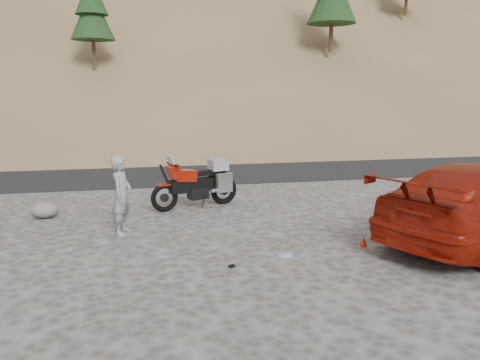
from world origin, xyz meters
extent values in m
plane|color=#3E3C3A|center=(0.00, 0.00, 0.00)|extent=(140.00, 140.00, 0.00)
cube|color=black|center=(0.00, 9.00, 0.00)|extent=(120.00, 7.00, 0.05)
cube|color=brown|center=(2.00, 30.00, 8.00)|extent=(110.00, 51.90, 46.72)
cube|color=brown|center=(2.00, 30.00, 8.30)|extent=(110.00, 43.28, 36.46)
cylinder|color=#3C2416|center=(-4.00, 14.00, 4.90)|extent=(0.17, 0.17, 1.40)
cone|color=black|center=(-4.00, 14.00, 6.44)|extent=(2.00, 2.00, 2.25)
cylinder|color=#3C2416|center=(8.00, 15.00, 5.94)|extent=(0.22, 0.22, 1.82)
cylinder|color=#3C2416|center=(14.00, 18.00, 8.32)|extent=(0.18, 0.18, 1.54)
torus|color=black|center=(-1.44, 2.45, 0.36)|extent=(0.73, 0.37, 0.73)
cylinder|color=black|center=(-1.44, 2.45, 0.36)|extent=(0.23, 0.14, 0.22)
torus|color=black|center=(0.17, 3.02, 0.36)|extent=(0.78, 0.40, 0.77)
cylinder|color=black|center=(0.17, 3.02, 0.36)|extent=(0.26, 0.16, 0.24)
cylinder|color=black|center=(-1.36, 2.48, 0.77)|extent=(0.41, 0.20, 0.89)
cylinder|color=black|center=(-1.21, 2.53, 1.19)|extent=(0.27, 0.66, 0.05)
cube|color=black|center=(-0.66, 2.72, 0.61)|extent=(1.34, 0.69, 0.33)
cube|color=black|center=(-0.56, 2.76, 0.39)|extent=(0.58, 0.48, 0.31)
cube|color=maroon|center=(-0.90, 2.64, 0.88)|extent=(0.66, 0.50, 0.34)
cube|color=maroon|center=(-1.18, 2.54, 1.02)|extent=(0.44, 0.46, 0.39)
cube|color=silver|center=(-1.25, 2.51, 1.30)|extent=(0.23, 0.36, 0.28)
cube|color=black|center=(-0.40, 2.81, 0.91)|extent=(0.65, 0.43, 0.13)
cube|color=black|center=(-0.01, 2.95, 0.86)|extent=(0.43, 0.32, 0.11)
cube|color=silver|center=(0.13, 2.70, 0.64)|extent=(0.46, 0.27, 0.50)
cube|color=silver|center=(-0.06, 3.24, 0.64)|extent=(0.46, 0.27, 0.50)
cube|color=gray|center=(0.02, 2.96, 1.08)|extent=(0.56, 0.51, 0.29)
cube|color=maroon|center=(-1.44, 2.45, 0.70)|extent=(0.36, 0.23, 0.04)
cylinder|color=black|center=(-0.44, 2.59, 0.20)|extent=(0.10, 0.23, 0.40)
cylinder|color=silver|center=(0.01, 2.80, 0.44)|extent=(0.51, 0.26, 0.14)
imported|color=gray|center=(-2.40, 0.78, 0.00)|extent=(0.58, 0.71, 1.67)
ellipsoid|color=#5D5650|center=(-4.30, 2.47, 0.19)|extent=(0.80, 0.77, 0.38)
cylinder|color=#1A4F9F|center=(3.30, -1.28, 0.10)|extent=(0.49, 0.47, 0.20)
cylinder|color=#1A4F9F|center=(3.16, -1.66, 0.11)|extent=(0.10, 0.10, 0.23)
cone|color=#B3220B|center=(2.26, -1.06, 0.10)|extent=(0.20, 0.20, 0.20)
cube|color=black|center=(-0.48, -1.61, 0.02)|extent=(0.13, 0.12, 0.04)
cube|color=#7E9EC3|center=(0.61, -1.26, 0.01)|extent=(0.27, 0.21, 0.01)
camera|label=1|loc=(-1.89, -9.18, 3.01)|focal=35.00mm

